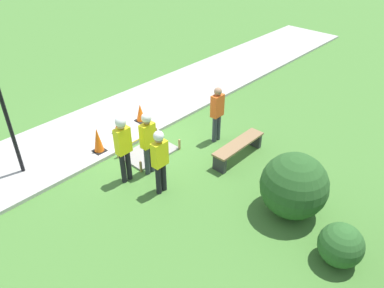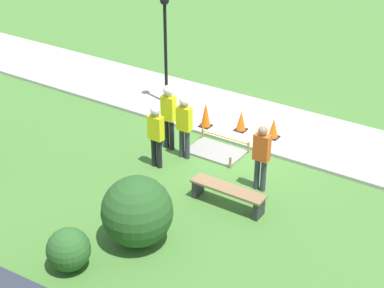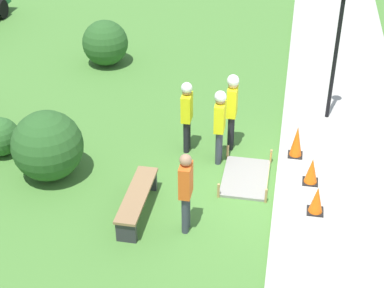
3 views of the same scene
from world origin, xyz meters
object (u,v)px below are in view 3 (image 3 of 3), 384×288
at_px(traffic_cone_near_patch, 317,200).
at_px(traffic_cone_sidewalk_edge, 297,141).
at_px(traffic_cone_far_patch, 312,171).
at_px(park_bench, 137,199).
at_px(worker_supervisor, 220,120).
at_px(lamppost_near, 339,32).
at_px(bystander_in_orange_shirt, 186,188).
at_px(worker_trainee, 232,104).
at_px(worker_assistant, 187,111).

bearing_deg(traffic_cone_near_patch, traffic_cone_sidewalk_edge, 13.23).
height_order(traffic_cone_far_patch, traffic_cone_sidewalk_edge, traffic_cone_sidewalk_edge).
bearing_deg(traffic_cone_far_patch, park_bench, 114.55).
bearing_deg(park_bench, worker_supervisor, -32.11).
bearing_deg(lamppost_near, bystander_in_orange_shirt, 150.18).
relative_size(traffic_cone_near_patch, traffic_cone_sidewalk_edge, 0.78).
height_order(worker_supervisor, worker_trainee, worker_trainee).
height_order(traffic_cone_sidewalk_edge, worker_assistant, worker_assistant).
xyz_separation_m(worker_assistant, bystander_in_orange_shirt, (-2.83, -0.52, -0.06)).
distance_m(traffic_cone_far_patch, worker_assistant, 3.15).
height_order(worker_supervisor, bystander_in_orange_shirt, worker_supervisor).
relative_size(park_bench, lamppost_near, 0.54).
height_order(worker_supervisor, lamppost_near, lamppost_near).
height_order(traffic_cone_sidewalk_edge, worker_supervisor, worker_supervisor).
bearing_deg(worker_assistant, traffic_cone_near_patch, -122.54).
relative_size(traffic_cone_near_patch, lamppost_near, 0.17).
distance_m(traffic_cone_sidewalk_edge, lamppost_near, 2.87).
relative_size(worker_supervisor, lamppost_near, 0.53).
xyz_separation_m(traffic_cone_far_patch, worker_supervisor, (0.59, 2.11, 0.71)).
height_order(traffic_cone_sidewalk_edge, lamppost_near, lamppost_near).
bearing_deg(traffic_cone_far_patch, worker_supervisor, 74.44).
xyz_separation_m(traffic_cone_sidewalk_edge, park_bench, (-2.60, 3.12, -0.12)).
xyz_separation_m(worker_trainee, bystander_in_orange_shirt, (-3.14, 0.49, -0.16)).
bearing_deg(traffic_cone_far_patch, traffic_cone_sidewalk_edge, 19.74).
bearing_deg(worker_supervisor, traffic_cone_near_patch, -125.66).
height_order(traffic_cone_far_patch, worker_supervisor, worker_supervisor).
xyz_separation_m(park_bench, lamppost_near, (4.57, -3.87, 2.06)).
bearing_deg(traffic_cone_near_patch, park_bench, 99.20).
relative_size(traffic_cone_far_patch, traffic_cone_sidewalk_edge, 0.79).
bearing_deg(worker_trainee, worker_supervisor, 163.44).
relative_size(traffic_cone_far_patch, lamppost_near, 0.18).
xyz_separation_m(traffic_cone_far_patch, worker_trainee, (1.24, 1.92, 0.78)).
bearing_deg(worker_supervisor, traffic_cone_sidewalk_edge, -76.52).
relative_size(traffic_cone_sidewalk_edge, worker_supervisor, 0.42).
bearing_deg(traffic_cone_sidewalk_edge, lamppost_near, -20.73).
height_order(traffic_cone_near_patch, worker_assistant, worker_assistant).
bearing_deg(traffic_cone_near_patch, lamppost_near, -3.93).
bearing_deg(worker_supervisor, bystander_in_orange_shirt, 173.17).
xyz_separation_m(traffic_cone_near_patch, worker_assistant, (1.94, 3.04, 0.68)).
height_order(park_bench, worker_assistant, worker_assistant).
bearing_deg(bystander_in_orange_shirt, lamppost_near, -29.82).
bearing_deg(park_bench, worker_trainee, -28.87).
xyz_separation_m(traffic_cone_sidewalk_edge, worker_supervisor, (-0.42, 1.75, 0.62)).
height_order(traffic_cone_near_patch, lamppost_near, lamppost_near).
distance_m(worker_assistant, worker_trainee, 1.06).
xyz_separation_m(traffic_cone_far_patch, lamppost_near, (2.99, -0.39, 2.02)).
bearing_deg(worker_supervisor, worker_trainee, -16.56).
xyz_separation_m(park_bench, worker_trainee, (2.83, -1.56, 0.81)).
bearing_deg(worker_trainee, worker_assistant, 107.03).
distance_m(traffic_cone_near_patch, worker_assistant, 3.67).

